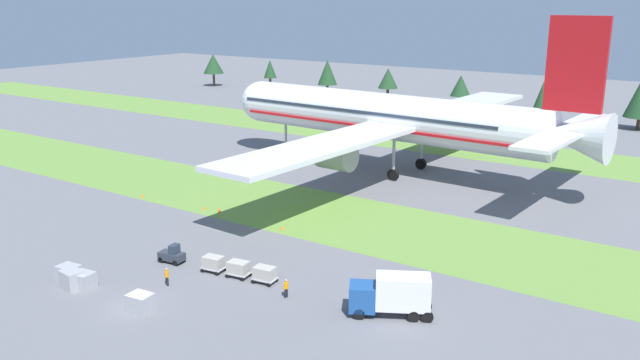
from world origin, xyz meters
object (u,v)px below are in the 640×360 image
Objects in this scene: taxiway_marker_3 at (143,196)px; airliner at (395,117)px; cargo_dolly_second at (238,268)px; taxiway_marker_1 at (282,228)px; baggage_tug at (172,255)px; uld_container_1 at (69,274)px; ground_crew_marshaller at (167,276)px; uld_container_0 at (83,280)px; taxiway_marker_2 at (219,210)px; cargo_dolly_third at (265,273)px; uld_container_3 at (141,303)px; uld_container_2 at (72,279)px; taxiway_marker_0 at (204,208)px; catering_truck at (392,294)px; cargo_dolly_lead at (213,263)px; ground_crew_loader at (286,288)px.

airliner is at bearing 55.44° from taxiway_marker_3.
cargo_dolly_second reaches higher than taxiway_marker_1.
baggage_tug reaches higher than uld_container_1.
ground_crew_marshaller is 0.87× the size of uld_container_0.
ground_crew_marshaller reaches higher than taxiway_marker_2.
cargo_dolly_second is at bearing 90.00° from cargo_dolly_third.
uld_container_3 is 4.40× the size of taxiway_marker_1.
uld_container_0 is 0.99m from uld_container_2.
cargo_dolly_second is 5.28× the size of taxiway_marker_0.
catering_truck is at bearing 32.67° from uld_container_3.
cargo_dolly_lead is (4.98, 0.68, 0.10)m from baggage_tug.
catering_truck is 15.85× the size of taxiway_marker_1.
cargo_dolly_third is 33.14m from taxiway_marker_3.
ground_crew_marshaller reaches higher than taxiway_marker_3.
uld_container_1 is at bearing -107.89° from taxiway_marker_1.
cargo_dolly_lead is 28.23m from taxiway_marker_3.
cargo_dolly_second and cargo_dolly_third have the same top height.
taxiway_marker_0 is 10.56m from taxiway_marker_3.
cargo_dolly_lead is 5.28× the size of taxiway_marker_0.
airliner is at bearing 84.12° from uld_container_1.
cargo_dolly_lead is 18.60m from taxiway_marker_2.
airliner is 49.26m from ground_crew_marshaller.
taxiway_marker_2 is at bearing 97.09° from uld_container_1.
uld_container_1 reaches higher than taxiway_marker_1.
ground_crew_loader is at bearing 28.81° from uld_container_2.
airliner is at bearing 94.99° from uld_container_3.
airliner is 45.15m from baggage_tug.
taxiway_marker_1 is 0.68× the size of taxiway_marker_2.
uld_container_3 is 4.43× the size of taxiway_marker_0.
cargo_dolly_third is at bearing 65.14° from uld_container_3.
uld_container_2 is (-0.78, -0.60, 0.10)m from uld_container_0.
taxiway_marker_3 is (-30.84, 12.13, -0.69)m from cargo_dolly_third.
uld_container_1 is 1.00× the size of uld_container_2.
taxiway_marker_1 is at bearing 75.54° from uld_container_2.
airliner reaches higher than uld_container_3.
baggage_tug is at bearing -56.38° from taxiway_marker_0.
taxiway_marker_1 is at bearing 96.87° from uld_container_3.
baggage_tug is at bearing -34.07° from taxiway_marker_3.
ground_crew_marshaller is (-7.03, -5.61, 0.03)m from cargo_dolly_third.
ground_crew_loader is 27.87m from taxiway_marker_0.
ground_crew_marshaller is 9.32m from uld_container_1.
ground_crew_loader is 3.86× the size of taxiway_marker_0.
taxiway_marker_1 is at bearing -136.72° from ground_crew_loader.
uld_container_0 is (-5.92, -4.71, -0.19)m from ground_crew_marshaller.
uld_container_3 reaches higher than taxiway_marker_1.
uld_container_1 is 10.17m from uld_container_3.
airliner reaches higher than uld_container_1.
taxiway_marker_0 is at bearing 105.40° from uld_container_2.
baggage_tug is 1.38× the size of uld_container_1.
taxiway_marker_3 is at bearing -175.59° from taxiway_marker_0.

